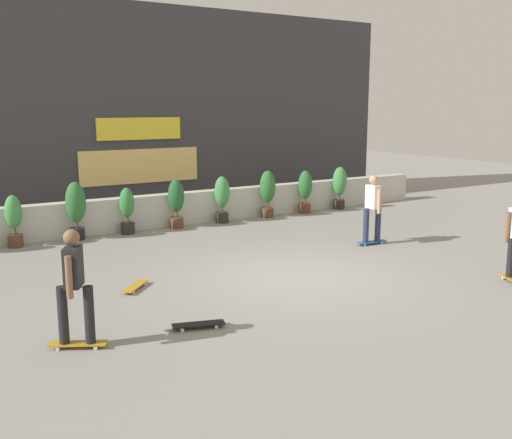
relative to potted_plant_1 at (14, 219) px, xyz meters
The scene contains 15 objects.
ground_plane 7.03m from the potted_plant_1, 52.51° to the right, with size 48.00×48.00×0.00m, color gray.
planter_wall 4.29m from the potted_plant_1, ahead, with size 18.00×0.40×0.90m, color beige.
building_backdrop 6.67m from the potted_plant_1, 46.26° to the left, with size 20.00×2.08×6.50m.
potted_plant_1 is the anchor object (origin of this frame).
potted_plant_2 1.48m from the potted_plant_1, ahead, with size 0.50×0.50×1.47m.
potted_plant_3 2.80m from the potted_plant_1, ahead, with size 0.38×0.38×1.22m.
potted_plant_4 4.20m from the potted_plant_1, ahead, with size 0.44×0.44×1.35m.
potted_plant_5 5.63m from the potted_plant_1, ahead, with size 0.44×0.44×1.34m.
potted_plant_6 7.19m from the potted_plant_1, ahead, with size 0.47×0.47×1.41m.
potted_plant_7 8.59m from the potted_plant_1, ahead, with size 0.43×0.43×1.34m.
potted_plant_8 9.98m from the potted_plant_1, ahead, with size 0.45×0.45×1.38m.
skater_far_right 8.57m from the potted_plant_1, 30.16° to the right, with size 0.81×0.56×1.70m.
skater_far_left 6.81m from the potted_plant_1, 93.23° to the right, with size 0.80×0.56×1.70m.
skateboard_near_camera 4.87m from the potted_plant_1, 75.03° to the right, with size 0.70×0.71×0.08m.
skateboard_aside 7.18m from the potted_plant_1, 78.89° to the right, with size 0.82×0.43×0.08m.
Camera 1 is at (-6.61, -9.13, 3.33)m, focal length 41.36 mm.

